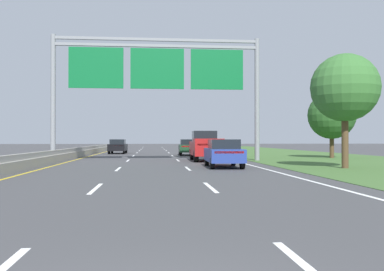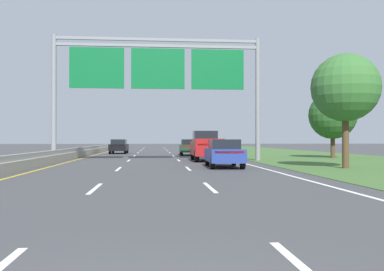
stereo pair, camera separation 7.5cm
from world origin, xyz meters
name	(u,v)px [view 2 (the right image)]	position (x,y,z in m)	size (l,w,h in m)	color
ground_plane	(154,157)	(0.00, 35.00, 0.00)	(220.00, 220.00, 0.00)	#3D3D3F
lane_striping	(154,157)	(0.00, 34.54, 0.00)	(11.96, 106.00, 0.01)	white
grass_verge_right	(305,156)	(13.95, 35.00, 0.01)	(14.00, 110.00, 0.02)	#3D602D
median_barrier_concrete	(79,153)	(-6.60, 35.00, 0.35)	(0.60, 110.00, 0.85)	#99968E
overhead_sign_gantry	(158,73)	(0.30, 27.41, 6.36)	(15.06, 0.42, 9.02)	gray
pickup_truck_red	(206,146)	(3.82, 27.66, 1.07)	(2.08, 5.43, 2.20)	maroon
car_blue_right_lane_sedan	(224,153)	(3.94, 20.38, 0.82)	(1.95, 4.45, 1.57)	navy
car_black_left_lane_sedan	(119,146)	(-3.85, 44.17, 0.82)	(1.88, 4.43, 1.57)	black
car_darkgreen_right_lane_sedan	(189,147)	(3.49, 38.69, 0.82)	(1.94, 4.45, 1.57)	#193D23
roadside_tree_near	(345,88)	(10.29, 18.73, 4.34)	(3.66, 3.66, 6.19)	#4C3823
roadside_tree_mid	(333,115)	(14.93, 31.11, 3.58)	(3.98, 3.98, 5.58)	#4C3823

